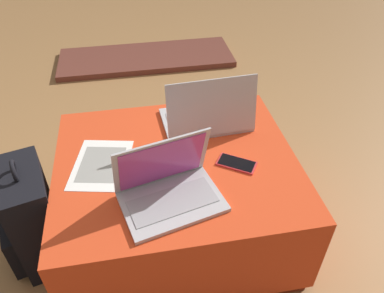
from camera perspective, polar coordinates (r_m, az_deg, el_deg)
ground_plane at (r=1.81m, az=-2.02°, el=-12.51°), size 14.00×14.00×0.00m
ottoman at (r=1.64m, az=-2.20°, el=-7.80°), size 0.96×0.82×0.44m
laptop_near at (r=1.31m, az=-3.59°, el=-6.33°), size 0.39×0.31×0.24m
laptop_far at (r=1.64m, az=2.36°, el=4.71°), size 0.39×0.27×0.26m
cell_phone at (r=1.48m, az=6.81°, el=-2.58°), size 0.17×0.14×0.01m
backpack at (r=1.68m, az=-23.27°, el=-10.16°), size 0.28×0.34×0.54m
paper_sheet at (r=1.51m, az=-13.64°, el=-2.63°), size 0.27×0.33×0.00m
fireplace_hearth at (r=3.19m, az=-6.97°, el=13.27°), size 1.40×0.50×0.04m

